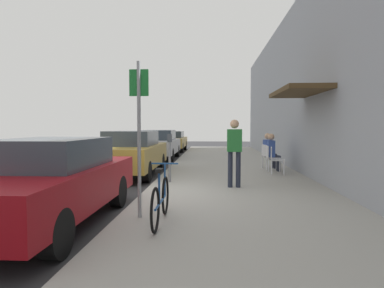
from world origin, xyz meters
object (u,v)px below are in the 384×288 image
parked_car_1 (131,153)px  bicycle_0 (161,200)px  parking_meter (170,154)px  parked_car_3 (171,141)px  seated_patron_2 (269,149)px  cafe_chair_0 (275,159)px  seated_patron_1 (273,151)px  parked_car_2 (159,144)px  street_sign (139,127)px  parked_car_0 (48,181)px  cafe_chair_2 (267,155)px  cafe_chair_1 (271,156)px  pedestrian_standing (234,148)px

parked_car_1 → bicycle_0: bearing=-72.1°
parking_meter → parked_car_1: bearing=128.2°
parked_car_3 → seated_patron_2: bearing=-64.3°
cafe_chair_0 → seated_patron_1: bearing=85.7°
parked_car_2 → street_sign: street_sign is taller
cafe_chair_0 → seated_patron_2: bearing=87.8°
seated_patron_1 → street_sign: bearing=-118.4°
parked_car_0 → cafe_chair_2: (4.73, 7.00, -0.12)m
parked_car_2 → street_sign: size_ratio=1.69×
parking_meter → bicycle_0: bearing=-84.9°
cafe_chair_1 → seated_patron_2: (0.06, 0.78, 0.19)m
parked_car_1 → parked_car_3: parked_car_1 is taller
parked_car_3 → seated_patron_2: 11.06m
parked_car_3 → cafe_chair_1: (4.73, -10.74, -0.08)m
parked_car_0 → bicycle_0: 1.93m
parked_car_1 → parked_car_0: bearing=-90.0°
street_sign → cafe_chair_1: size_ratio=2.99×
parked_car_0 → street_sign: (1.50, 0.15, 0.89)m
street_sign → cafe_chair_2: bearing=64.8°
cafe_chair_2 → parked_car_0: bearing=-124.0°
bicycle_0 → pedestrian_standing: pedestrian_standing is taller
parked_car_2 → street_sign: (1.50, -11.46, 0.88)m
cafe_chair_1 → cafe_chair_2: 0.76m
seated_patron_2 → pedestrian_standing: size_ratio=0.76×
cafe_chair_0 → cafe_chair_1: (-0.00, 0.78, 0.00)m
parked_car_1 → cafe_chair_2: parked_car_1 is taller
seated_patron_1 → parking_meter: bearing=-142.8°
street_sign → bicycle_0: (0.40, -0.29, -1.16)m
street_sign → cafe_chair_2: street_sign is taller
parked_car_0 → parked_car_3: parked_car_0 is taller
cafe_chair_1 → pedestrian_standing: (-1.46, -3.18, 0.50)m
cafe_chair_0 → seated_patron_1: 0.81m
parked_car_0 → parked_car_2: parked_car_2 is taller
parked_car_2 → cafe_chair_1: (4.73, -5.37, -0.13)m
bicycle_0 → seated_patron_1: bearing=65.6°
parked_car_1 → pedestrian_standing: pedestrian_standing is taller
parked_car_0 → cafe_chair_1: 7.83m
parked_car_3 → bicycle_0: bearing=-83.7°
parked_car_0 → cafe_chair_0: bearing=49.1°
street_sign → cafe_chair_1: (3.23, 6.09, -1.02)m
parked_car_1 → seated_patron_2: (4.79, 1.27, 0.04)m
parking_meter → parked_car_3: bearing=96.7°
street_sign → seated_patron_1: 6.97m
seated_patron_1 → pedestrian_standing: (-1.52, -3.18, 0.30)m
pedestrian_standing → parked_car_0: bearing=-136.9°
parked_car_1 → cafe_chair_1: 4.76m
parked_car_3 → street_sign: bearing=-84.9°
street_sign → parked_car_0: bearing=-174.3°
seated_patron_1 → seated_patron_2: (0.00, 0.78, 0.00)m
parked_car_1 → pedestrian_standing: bearing=-39.4°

